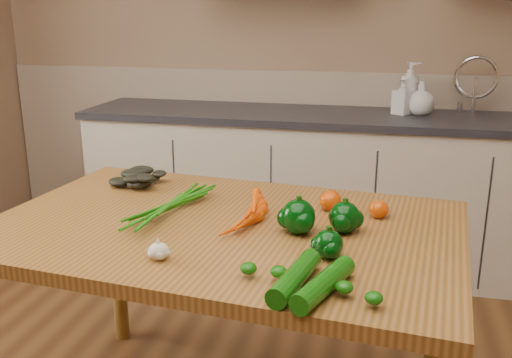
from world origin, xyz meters
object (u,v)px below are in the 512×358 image
at_px(pepper_a, 298,217).
at_px(zucchini_b, 295,277).
at_px(table, 224,249).
at_px(zucchini_a, 324,284).
at_px(garlic_bulb, 159,251).
at_px(tomato_b, 330,201).
at_px(soap_bottle_a, 410,88).
at_px(carrot_bunch, 225,208).
at_px(pepper_b, 345,218).
at_px(tomato_a, 296,209).
at_px(soap_bottle_b, 403,97).
at_px(soap_bottle_c, 421,98).
at_px(leafy_greens, 135,172).
at_px(pepper_c, 328,244).
at_px(tomato_c, 379,209).

relative_size(pepper_a, zucchini_b, 0.42).
bearing_deg(table, zucchini_a, -41.89).
bearing_deg(garlic_bulb, tomato_b, 50.83).
distance_m(table, soap_bottle_a, 1.82).
xyz_separation_m(soap_bottle_a, carrot_bunch, (-0.61, -1.64, -0.20)).
height_order(pepper_b, tomato_a, pepper_b).
relative_size(carrot_bunch, pepper_a, 2.63).
bearing_deg(carrot_bunch, soap_bottle_b, 75.62).
height_order(soap_bottle_c, leafy_greens, soap_bottle_c).
relative_size(carrot_bunch, zucchini_a, 1.10).
xyz_separation_m(soap_bottle_a, pepper_b, (-0.22, -1.67, -0.19)).
distance_m(pepper_c, tomato_a, 0.32).
bearing_deg(pepper_a, table, 173.86).
bearing_deg(pepper_a, soap_bottle_a, 78.21).
xyz_separation_m(leafy_greens, tomato_a, (0.67, -0.23, -0.02)).
xyz_separation_m(soap_bottle_c, garlic_bulb, (-0.76, -1.93, -0.17)).
distance_m(pepper_b, zucchini_b, 0.41).
height_order(table, soap_bottle_a, soap_bottle_a).
bearing_deg(zucchini_b, table, 127.56).
bearing_deg(tomato_c, zucchini_a, -101.35).
height_order(garlic_bulb, tomato_b, tomato_b).
bearing_deg(zucchini_b, garlic_bulb, 168.57).
xyz_separation_m(garlic_bulb, pepper_b, (0.48, 0.32, 0.02)).
distance_m(tomato_b, tomato_c, 0.17).
xyz_separation_m(soap_bottle_c, tomato_c, (-0.18, -1.45, -0.16)).
distance_m(soap_bottle_a, tomato_c, 1.53).
height_order(soap_bottle_c, tomato_a, soap_bottle_c).
bearing_deg(tomato_a, zucchini_a, -73.47).
bearing_deg(pepper_c, pepper_b, 82.30).
height_order(pepper_b, zucchini_a, pepper_b).
xyz_separation_m(carrot_bunch, leafy_greens, (-0.45, 0.28, 0.02)).
distance_m(table, pepper_c, 0.43).
xyz_separation_m(pepper_a, pepper_b, (0.14, 0.04, -0.00)).
relative_size(garlic_bulb, zucchini_b, 0.23).
bearing_deg(pepper_c, tomato_b, 95.18).
bearing_deg(soap_bottle_a, tomato_a, 164.75).
bearing_deg(pepper_b, tomato_c, 57.15).
height_order(soap_bottle_a, garlic_bulb, soap_bottle_a).
distance_m(soap_bottle_b, pepper_a, 1.68).
distance_m(table, leafy_greens, 0.57).
relative_size(garlic_bulb, pepper_c, 0.71).
xyz_separation_m(garlic_bulb, pepper_c, (0.45, 0.12, 0.02)).
bearing_deg(zucchini_a, tomato_a, 106.53).
bearing_deg(carrot_bunch, soap_bottle_c, 72.49).
xyz_separation_m(soap_bottle_b, garlic_bulb, (-0.66, -1.92, -0.17)).
height_order(leafy_greens, tomato_c, leafy_greens).
xyz_separation_m(soap_bottle_a, pepper_c, (-0.25, -1.87, -0.20)).
bearing_deg(pepper_b, leafy_greens, 159.53).
relative_size(soap_bottle_b, pepper_a, 1.85).
relative_size(garlic_bulb, tomato_b, 0.76).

